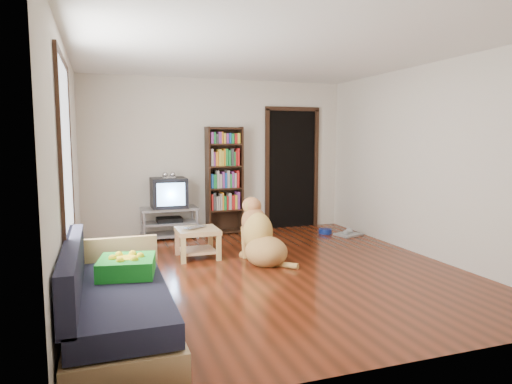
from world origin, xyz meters
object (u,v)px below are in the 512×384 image
object	(u,v)px
laptop	(198,228)
sofa	(114,307)
green_cushion	(127,266)
dog_bowl	(325,231)
crt_tv	(169,192)
coffee_table	(197,237)
dog	(260,238)
bookshelf	(224,175)
tv_stand	(169,222)
grey_rag	(348,234)

from	to	relation	value
laptop	sofa	world-z (taller)	sofa
green_cushion	dog_bowl	world-z (taller)	green_cushion
dog_bowl	crt_tv	size ratio (longest dim) A/B	0.38
coffee_table	dog	bearing A→B (deg)	-32.50
laptop	dog_bowl	bearing A→B (deg)	-12.51
dog_bowl	bookshelf	bearing A→B (deg)	159.05
dog	green_cushion	bearing A→B (deg)	-140.05
bookshelf	dog	bearing A→B (deg)	-91.16
crt_tv	coffee_table	xyz separation A→B (m)	(0.17, -1.39, -0.46)
green_cushion	dog_bowl	xyz separation A→B (m)	(3.40, 2.79, -0.46)
tv_stand	grey_rag	bearing A→B (deg)	-15.11
grey_rag	sofa	xyz separation A→B (m)	(-3.83, -2.86, 0.25)
bookshelf	coffee_table	distance (m)	1.81
grey_rag	sofa	distance (m)	4.78
green_cushion	sofa	size ratio (longest dim) A/B	0.26
dog	grey_rag	bearing A→B (deg)	28.83
green_cushion	bookshelf	bearing A→B (deg)	72.11
bookshelf	dog	size ratio (longest dim) A/B	1.81
grey_rag	bookshelf	size ratio (longest dim) A/B	0.22
dog	dog_bowl	bearing A→B (deg)	38.78
crt_tv	coffee_table	size ratio (longest dim) A/B	1.05
grey_rag	sofa	bearing A→B (deg)	-143.22
laptop	dog	size ratio (longest dim) A/B	0.34
green_cushion	grey_rag	world-z (taller)	green_cushion
crt_tv	dog	size ratio (longest dim) A/B	0.58
tv_stand	crt_tv	world-z (taller)	crt_tv
tv_stand	bookshelf	distance (m)	1.20
laptop	tv_stand	size ratio (longest dim) A/B	0.37
laptop	dog_bowl	world-z (taller)	laptop
grey_rag	tv_stand	bearing A→B (deg)	164.89
dog	crt_tv	bearing A→B (deg)	116.08
laptop	crt_tv	xyz separation A→B (m)	(-0.17, 1.42, 0.33)
green_cushion	dog_bowl	distance (m)	4.43
dog	laptop	bearing A→B (deg)	149.19
grey_rag	coffee_table	size ratio (longest dim) A/B	0.73
tv_stand	coffee_table	xyz separation A→B (m)	(0.17, -1.37, 0.01)
bookshelf	sofa	xyz separation A→B (m)	(-1.92, -3.72, -0.74)
sofa	coffee_table	world-z (taller)	sofa
grey_rag	crt_tv	xyz separation A→B (m)	(-2.85, 0.79, 0.73)
sofa	tv_stand	bearing A→B (deg)	74.98
tv_stand	dog	bearing A→B (deg)	-63.65
grey_rag	crt_tv	world-z (taller)	crt_tv
dog_bowl	sofa	distance (m)	4.71
bookshelf	laptop	bearing A→B (deg)	-117.43
bookshelf	grey_rag	bearing A→B (deg)	-24.42
tv_stand	sofa	size ratio (longest dim) A/B	0.50
grey_rag	dog	bearing A→B (deg)	-151.17
bookshelf	crt_tv	bearing A→B (deg)	-175.68
crt_tv	laptop	bearing A→B (deg)	-83.00
sofa	bookshelf	bearing A→B (deg)	62.68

